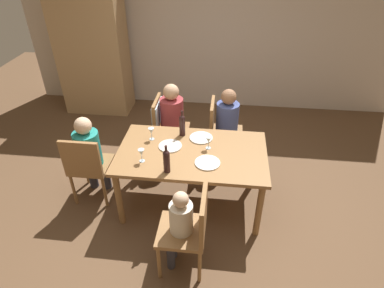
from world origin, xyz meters
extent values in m
plane|color=brown|center=(0.00, 0.00, 0.00)|extent=(10.00, 10.00, 0.00)
cube|color=beige|center=(0.00, 2.69, 1.35)|extent=(6.40, 0.12, 2.70)
cube|color=tan|center=(-1.92, 2.24, 1.05)|extent=(1.10, 0.56, 2.10)
cube|color=olive|center=(0.00, 0.00, 0.73)|extent=(1.64, 0.98, 0.04)
cylinder|color=olive|center=(-0.75, -0.42, 0.36)|extent=(0.07, 0.07, 0.71)
cylinder|color=olive|center=(0.75, -0.42, 0.36)|extent=(0.07, 0.07, 0.71)
cylinder|color=olive|center=(-0.75, 0.42, 0.36)|extent=(0.07, 0.07, 0.71)
cylinder|color=olive|center=(0.75, 0.42, 0.36)|extent=(0.07, 0.07, 0.71)
cylinder|color=olive|center=(0.56, 1.06, 0.22)|extent=(0.04, 0.04, 0.44)
cylinder|color=olive|center=(0.56, 0.68, 0.22)|extent=(0.04, 0.04, 0.44)
cylinder|color=olive|center=(0.18, 1.06, 0.22)|extent=(0.04, 0.04, 0.44)
cylinder|color=olive|center=(0.18, 0.68, 0.22)|extent=(0.04, 0.04, 0.44)
cube|color=olive|center=(0.37, 0.87, 0.46)|extent=(0.44, 0.44, 0.04)
cube|color=olive|center=(0.17, 0.87, 0.70)|extent=(0.04, 0.44, 0.44)
cylinder|color=olive|center=(-1.39, 0.19, 0.22)|extent=(0.04, 0.04, 0.44)
cylinder|color=olive|center=(-1.01, 0.19, 0.22)|extent=(0.04, 0.04, 0.44)
cylinder|color=olive|center=(-1.39, -0.19, 0.22)|extent=(0.04, 0.04, 0.44)
cylinder|color=olive|center=(-1.01, -0.19, 0.22)|extent=(0.04, 0.04, 0.44)
cube|color=olive|center=(-1.20, 0.00, 0.46)|extent=(0.44, 0.44, 0.04)
cube|color=olive|center=(-1.20, -0.20, 0.70)|extent=(0.44, 0.04, 0.44)
cylinder|color=olive|center=(-0.18, 1.06, 0.22)|extent=(0.04, 0.04, 0.44)
cylinder|color=olive|center=(-0.18, 0.68, 0.22)|extent=(0.04, 0.04, 0.44)
cylinder|color=olive|center=(-0.56, 1.06, 0.22)|extent=(0.04, 0.04, 0.44)
cylinder|color=olive|center=(-0.56, 0.68, 0.22)|extent=(0.04, 0.04, 0.44)
cube|color=olive|center=(-0.37, 0.87, 0.46)|extent=(0.44, 0.44, 0.04)
cube|color=olive|center=(-0.57, 0.87, 0.70)|extent=(0.04, 0.44, 0.44)
cube|color=#ADC6D6|center=(-0.57, 0.87, 0.72)|extent=(0.07, 0.40, 0.31)
cylinder|color=olive|center=(-0.19, -1.06, 0.22)|extent=(0.04, 0.04, 0.44)
cylinder|color=olive|center=(-0.19, -0.68, 0.22)|extent=(0.04, 0.04, 0.44)
cylinder|color=olive|center=(0.19, -1.06, 0.22)|extent=(0.04, 0.04, 0.44)
cylinder|color=olive|center=(0.19, -0.68, 0.22)|extent=(0.04, 0.04, 0.44)
cube|color=olive|center=(0.00, -0.87, 0.46)|extent=(0.44, 0.44, 0.04)
cube|color=olive|center=(0.20, -0.87, 0.70)|extent=(0.04, 0.44, 0.44)
cylinder|color=#33333D|center=(0.51, 0.96, 0.23)|extent=(0.11, 0.11, 0.46)
cylinder|color=#33333D|center=(0.51, 0.78, 0.23)|extent=(0.11, 0.11, 0.46)
cylinder|color=#475699|center=(0.37, 0.87, 0.69)|extent=(0.30, 0.30, 0.45)
sphere|color=#996B4C|center=(0.37, 0.87, 1.01)|extent=(0.20, 0.20, 0.20)
cylinder|color=#33333D|center=(-1.29, 0.14, 0.23)|extent=(0.11, 0.11, 0.46)
cylinder|color=#33333D|center=(-1.11, 0.14, 0.23)|extent=(0.11, 0.11, 0.46)
cylinder|color=teal|center=(-1.20, 0.00, 0.68)|extent=(0.29, 0.29, 0.44)
sphere|color=beige|center=(-1.20, 0.00, 1.00)|extent=(0.19, 0.19, 0.19)
cylinder|color=#33333D|center=(-0.22, 0.96, 0.23)|extent=(0.11, 0.11, 0.46)
cylinder|color=#33333D|center=(-0.22, 0.78, 0.23)|extent=(0.11, 0.11, 0.46)
cylinder|color=#9E383D|center=(-0.37, 0.87, 0.70)|extent=(0.31, 0.31, 0.48)
sphere|color=tan|center=(-0.37, 0.87, 1.04)|extent=(0.21, 0.21, 0.21)
cylinder|color=#33333D|center=(-0.10, -0.93, 0.23)|extent=(0.08, 0.08, 0.46)
cylinder|color=#33333D|center=(-0.10, -0.81, 0.23)|extent=(0.08, 0.08, 0.46)
cylinder|color=beige|center=(0.00, -0.87, 0.63)|extent=(0.22, 0.22, 0.33)
sphere|color=beige|center=(0.00, -0.87, 0.86)|extent=(0.14, 0.14, 0.14)
cylinder|color=black|center=(-0.21, -0.37, 0.86)|extent=(0.07, 0.07, 0.21)
sphere|color=black|center=(-0.21, -0.37, 0.97)|extent=(0.07, 0.07, 0.07)
cylinder|color=black|center=(-0.21, -0.37, 1.02)|extent=(0.03, 0.03, 0.08)
cylinder|color=black|center=(-0.15, 0.33, 0.86)|extent=(0.07, 0.07, 0.21)
sphere|color=black|center=(-0.15, 0.33, 0.98)|extent=(0.07, 0.07, 0.07)
cylinder|color=black|center=(-0.15, 0.33, 1.03)|extent=(0.03, 0.03, 0.09)
cylinder|color=silver|center=(-0.50, -0.23, 0.75)|extent=(0.06, 0.06, 0.00)
cylinder|color=silver|center=(-0.50, -0.23, 0.79)|extent=(0.01, 0.01, 0.07)
cone|color=silver|center=(-0.50, -0.23, 0.86)|extent=(0.07, 0.07, 0.07)
cylinder|color=silver|center=(0.17, 0.09, 0.75)|extent=(0.06, 0.06, 0.00)
cylinder|color=silver|center=(0.17, 0.09, 0.79)|extent=(0.01, 0.01, 0.07)
cone|color=silver|center=(0.17, 0.09, 0.86)|extent=(0.07, 0.07, 0.07)
cylinder|color=silver|center=(-0.49, 0.19, 0.75)|extent=(0.06, 0.06, 0.00)
cylinder|color=silver|center=(-0.49, 0.19, 0.79)|extent=(0.01, 0.01, 0.07)
cone|color=silver|center=(-0.49, 0.19, 0.86)|extent=(0.07, 0.07, 0.07)
cylinder|color=white|center=(0.18, -0.19, 0.76)|extent=(0.27, 0.27, 0.01)
cylinder|color=silver|center=(-0.25, 0.07, 0.76)|extent=(0.26, 0.26, 0.01)
cylinder|color=silver|center=(0.08, 0.27, 0.76)|extent=(0.27, 0.27, 0.01)
camera|label=1|loc=(0.33, -2.89, 2.84)|focal=30.46mm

